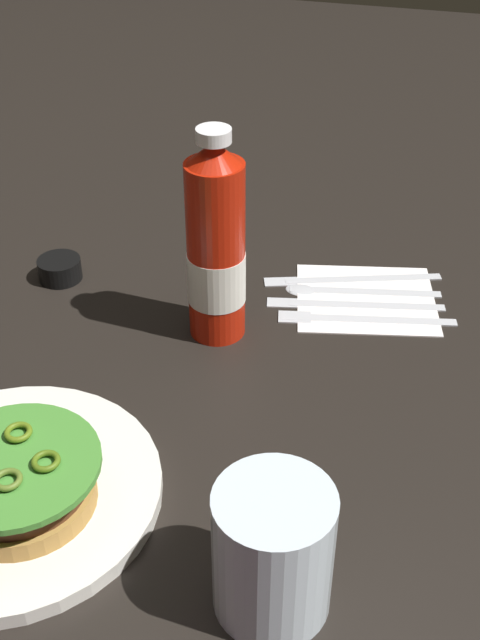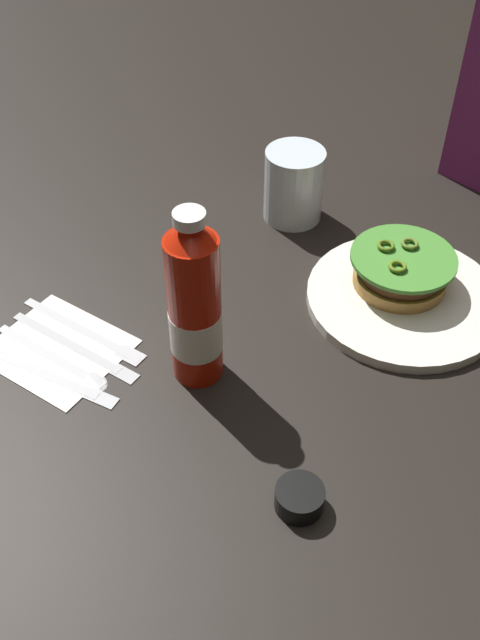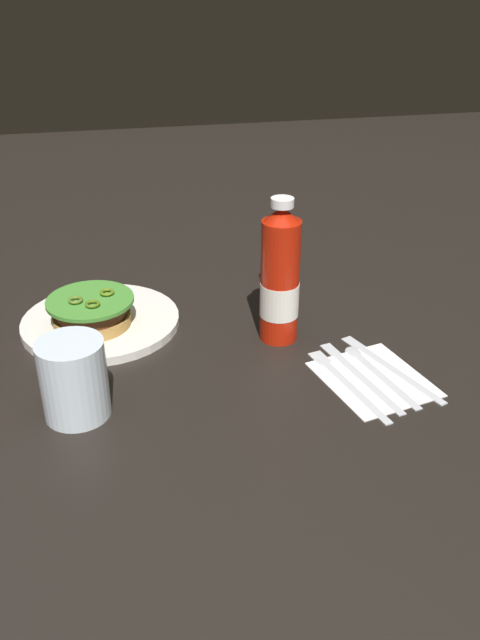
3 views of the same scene
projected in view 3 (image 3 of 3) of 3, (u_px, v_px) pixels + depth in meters
name	position (u px, v px, depth m)	size (l,w,h in m)	color
ground_plane	(175.00, 341.00, 1.04)	(3.00, 3.00, 0.00)	black
dinner_plate	(101.00, 322.00, 1.08)	(0.26, 0.26, 0.01)	silver
burger_sandwich	(91.00, 312.00, 1.05)	(0.14, 0.14, 0.05)	#B4823E
ketchup_bottle	(280.00, 280.00, 1.00)	(0.06, 0.06, 0.23)	#B71B09
water_glass	(74.00, 379.00, 0.85)	(0.09, 0.09, 0.11)	silver
condiment_cup	(274.00, 273.00, 1.23)	(0.05, 0.05, 0.03)	black
napkin	(373.00, 379.00, 0.95)	(0.16, 0.14, 0.00)	white
butter_knife	(385.00, 362.00, 0.98)	(0.20, 0.08, 0.00)	silver
spoon_utensil	(371.00, 365.00, 0.97)	(0.18, 0.05, 0.00)	silver
steak_knife	(356.00, 370.00, 0.96)	(0.20, 0.06, 0.00)	silver
fork_utensil	(342.00, 377.00, 0.94)	(0.19, 0.06, 0.00)	silver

